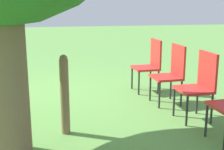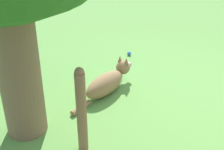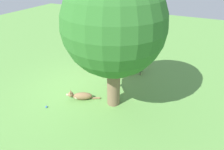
{
  "view_description": "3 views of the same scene",
  "coord_description": "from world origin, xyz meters",
  "px_view_note": "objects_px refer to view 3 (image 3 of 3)",
  "views": [
    {
      "loc": [
        -0.39,
        4.7,
        1.59
      ],
      "look_at": [
        -1.11,
        0.67,
        0.61
      ],
      "focal_mm": 50.0,
      "sensor_mm": 36.0,
      "label": 1
    },
    {
      "loc": [
        -2.91,
        1.95,
        2.3
      ],
      "look_at": [
        0.35,
        0.34,
        0.33
      ],
      "focal_mm": 50.0,
      "sensor_mm": 36.0,
      "label": 2
    },
    {
      "loc": [
        4.64,
        3.61,
        4.28
      ],
      "look_at": [
        0.01,
        1.43,
        1.1
      ],
      "focal_mm": 28.0,
      "sensor_mm": 36.0,
      "label": 3
    }
  ],
  "objects_px": {
    "red_chair_0": "(94,57)",
    "dog": "(81,96)",
    "red_chair_1": "(108,58)",
    "tennis_ball": "(46,107)",
    "oak_tree": "(114,27)",
    "red_chair_2": "(123,60)",
    "red_chair_3": "(138,62)",
    "fence_post": "(109,81)"
  },
  "relations": [
    {
      "from": "red_chair_1",
      "to": "tennis_ball",
      "type": "height_order",
      "value": "red_chair_1"
    },
    {
      "from": "oak_tree",
      "to": "red_chair_2",
      "type": "relative_size",
      "value": 4.71
    },
    {
      "from": "fence_post",
      "to": "red_chair_3",
      "type": "distance_m",
      "value": 2.01
    },
    {
      "from": "fence_post",
      "to": "red_chair_2",
      "type": "distance_m",
      "value": 1.81
    },
    {
      "from": "red_chair_1",
      "to": "tennis_ball",
      "type": "bearing_deg",
      "value": -15.86
    },
    {
      "from": "fence_post",
      "to": "tennis_ball",
      "type": "xyz_separation_m",
      "value": [
        1.86,
        -1.59,
        -0.46
      ]
    },
    {
      "from": "red_chair_2",
      "to": "dog",
      "type": "bearing_deg",
      "value": -16.59
    },
    {
      "from": "oak_tree",
      "to": "red_chair_1",
      "type": "relative_size",
      "value": 4.71
    },
    {
      "from": "red_chair_0",
      "to": "oak_tree",
      "type": "bearing_deg",
      "value": 39.52
    },
    {
      "from": "red_chair_0",
      "to": "tennis_ball",
      "type": "height_order",
      "value": "red_chair_0"
    },
    {
      "from": "red_chair_0",
      "to": "dog",
      "type": "bearing_deg",
      "value": 14.53
    },
    {
      "from": "red_chair_3",
      "to": "tennis_ball",
      "type": "distance_m",
      "value": 4.39
    },
    {
      "from": "red_chair_0",
      "to": "tennis_ball",
      "type": "bearing_deg",
      "value": -4.31
    },
    {
      "from": "red_chair_0",
      "to": "red_chair_3",
      "type": "relative_size",
      "value": 1.0
    },
    {
      "from": "red_chair_3",
      "to": "dog",
      "type": "bearing_deg",
      "value": -29.01
    },
    {
      "from": "fence_post",
      "to": "red_chair_0",
      "type": "xyz_separation_m",
      "value": [
        -1.54,
        -1.6,
        0.03
      ]
    },
    {
      "from": "fence_post",
      "to": "tennis_ball",
      "type": "bearing_deg",
      "value": -40.56
    },
    {
      "from": "dog",
      "to": "red_chair_1",
      "type": "bearing_deg",
      "value": -114.13
    },
    {
      "from": "red_chair_1",
      "to": "red_chair_0",
      "type": "bearing_deg",
      "value": -84.35
    },
    {
      "from": "fence_post",
      "to": "red_chair_1",
      "type": "height_order",
      "value": "fence_post"
    },
    {
      "from": "red_chair_2",
      "to": "tennis_ball",
      "type": "relative_size",
      "value": 13.65
    },
    {
      "from": "dog",
      "to": "fence_post",
      "type": "xyz_separation_m",
      "value": [
        -0.94,
        0.75,
        0.34
      ]
    },
    {
      "from": "dog",
      "to": "red_chair_1",
      "type": "relative_size",
      "value": 1.24
    },
    {
      "from": "oak_tree",
      "to": "red_chair_2",
      "type": "xyz_separation_m",
      "value": [
        -2.39,
        -0.62,
        -2.31
      ]
    },
    {
      "from": "dog",
      "to": "red_chair_2",
      "type": "xyz_separation_m",
      "value": [
        -2.74,
        0.59,
        0.37
      ]
    },
    {
      "from": "fence_post",
      "to": "red_chair_0",
      "type": "relative_size",
      "value": 1.05
    },
    {
      "from": "fence_post",
      "to": "red_chair_3",
      "type": "bearing_deg",
      "value": 163.65
    },
    {
      "from": "red_chair_3",
      "to": "tennis_ball",
      "type": "height_order",
      "value": "red_chair_3"
    },
    {
      "from": "red_chair_3",
      "to": "red_chair_0",
      "type": "bearing_deg",
      "value": -84.35
    },
    {
      "from": "dog",
      "to": "tennis_ball",
      "type": "bearing_deg",
      "value": 20.44
    },
    {
      "from": "dog",
      "to": "fence_post",
      "type": "height_order",
      "value": "fence_post"
    },
    {
      "from": "dog",
      "to": "red_chair_2",
      "type": "bearing_deg",
      "value": -129.17
    },
    {
      "from": "red_chair_0",
      "to": "red_chair_2",
      "type": "bearing_deg",
      "value": 95.65
    },
    {
      "from": "red_chair_1",
      "to": "tennis_ball",
      "type": "xyz_separation_m",
      "value": [
        3.53,
        -0.71,
        -0.49
      ]
    },
    {
      "from": "red_chair_2",
      "to": "red_chair_3",
      "type": "bearing_deg",
      "value": 95.65
    },
    {
      "from": "red_chair_1",
      "to": "tennis_ball",
      "type": "relative_size",
      "value": 13.65
    },
    {
      "from": "oak_tree",
      "to": "red_chair_1",
      "type": "bearing_deg",
      "value": -149.42
    },
    {
      "from": "red_chair_2",
      "to": "oak_tree",
      "type": "bearing_deg",
      "value": 10.04
    },
    {
      "from": "red_chair_0",
      "to": "red_chair_2",
      "type": "height_order",
      "value": "same"
    },
    {
      "from": "fence_post",
      "to": "red_chair_1",
      "type": "relative_size",
      "value": 1.05
    },
    {
      "from": "dog",
      "to": "red_chair_0",
      "type": "height_order",
      "value": "red_chair_0"
    },
    {
      "from": "red_chair_0",
      "to": "tennis_ball",
      "type": "relative_size",
      "value": 13.65
    }
  ]
}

